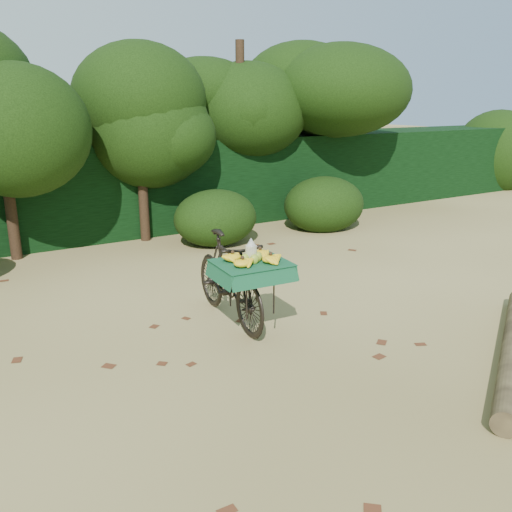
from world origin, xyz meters
TOP-DOWN VIEW (x-y plane):
  - ground at (0.00, 0.00)m, footprint 80.00×80.00m
  - vendor_bicycle at (0.01, 1.00)m, footprint 0.81×1.85m
  - hedge_backdrop at (0.00, 6.30)m, footprint 26.00×1.80m
  - tree_row at (-0.65, 5.50)m, footprint 14.50×2.00m
  - bush_clumps at (0.50, 4.30)m, footprint 8.80×1.70m
  - leaf_litter at (0.00, 0.65)m, footprint 7.00×7.30m

SIDE VIEW (x-z plane):
  - ground at x=0.00m, z-range 0.00..0.00m
  - leaf_litter at x=0.00m, z-range 0.00..0.01m
  - bush_clumps at x=0.50m, z-range 0.00..0.90m
  - vendor_bicycle at x=0.01m, z-range 0.01..1.09m
  - hedge_backdrop at x=0.00m, z-range 0.00..1.80m
  - tree_row at x=-0.65m, z-range 0.00..4.00m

